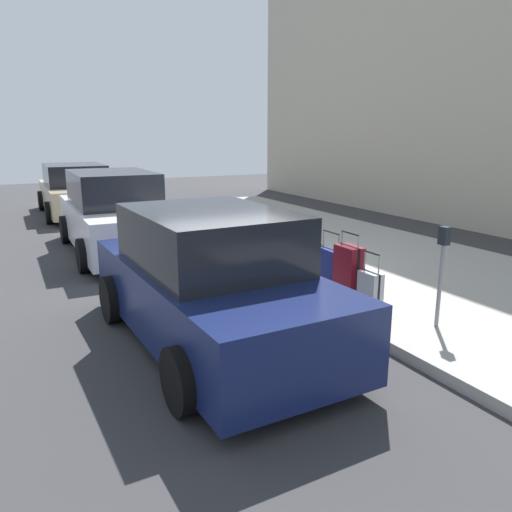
{
  "coord_description": "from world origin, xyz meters",
  "views": [
    {
      "loc": [
        -8.09,
        3.82,
        2.49
      ],
      "look_at": [
        -0.84,
        0.1,
        0.48
      ],
      "focal_mm": 34.91,
      "sensor_mm": 36.0,
      "label": 1
    }
  ],
  "objects_px": {
    "suitcase_black_4": "(290,249)",
    "parked_car_white_1": "(114,215)",
    "suitcase_maroon_1": "(348,272)",
    "suitcase_olive_3": "(308,260)",
    "suitcase_red_5": "(277,249)",
    "parked_car_navy_0": "(211,283)",
    "suitcase_silver_7": "(249,234)",
    "parked_car_beige_2": "(76,191)",
    "bollard_post": "(222,227)",
    "fire_hydrant": "(236,226)",
    "suitcase_teal_6": "(265,242)",
    "suitcase_navy_2": "(330,268)",
    "parking_meter": "(442,263)",
    "suitcase_silver_0": "(370,290)"
  },
  "relations": [
    {
      "from": "suitcase_maroon_1",
      "to": "suitcase_teal_6",
      "type": "height_order",
      "value": "suitcase_maroon_1"
    },
    {
      "from": "suitcase_red_5",
      "to": "fire_hydrant",
      "type": "relative_size",
      "value": 1.06
    },
    {
      "from": "suitcase_silver_7",
      "to": "parked_car_beige_2",
      "type": "xyz_separation_m",
      "value": [
        7.61,
        2.27,
        0.22
      ]
    },
    {
      "from": "suitcase_red_5",
      "to": "parked_car_navy_0",
      "type": "bearing_deg",
      "value": 137.06
    },
    {
      "from": "suitcase_silver_7",
      "to": "parked_car_white_1",
      "type": "relative_size",
      "value": 0.22
    },
    {
      "from": "suitcase_olive_3",
      "to": "parked_car_navy_0",
      "type": "relative_size",
      "value": 0.22
    },
    {
      "from": "suitcase_olive_3",
      "to": "suitcase_teal_6",
      "type": "relative_size",
      "value": 1.17
    },
    {
      "from": "suitcase_teal_6",
      "to": "bollard_post",
      "type": "bearing_deg",
      "value": 6.02
    },
    {
      "from": "suitcase_olive_3",
      "to": "suitcase_red_5",
      "type": "bearing_deg",
      "value": -0.37
    },
    {
      "from": "suitcase_maroon_1",
      "to": "suitcase_olive_3",
      "type": "height_order",
      "value": "suitcase_maroon_1"
    },
    {
      "from": "suitcase_maroon_1",
      "to": "suitcase_black_4",
      "type": "distance_m",
      "value": 1.71
    },
    {
      "from": "suitcase_silver_0",
      "to": "parked_car_white_1",
      "type": "distance_m",
      "value": 6.09
    },
    {
      "from": "suitcase_silver_0",
      "to": "suitcase_maroon_1",
      "type": "distance_m",
      "value": 0.51
    },
    {
      "from": "suitcase_silver_0",
      "to": "suitcase_navy_2",
      "type": "bearing_deg",
      "value": -4.15
    },
    {
      "from": "suitcase_navy_2",
      "to": "suitcase_silver_7",
      "type": "distance_m",
      "value": 2.71
    },
    {
      "from": "parking_meter",
      "to": "parked_car_navy_0",
      "type": "height_order",
      "value": "parked_car_navy_0"
    },
    {
      "from": "suitcase_black_4",
      "to": "suitcase_silver_7",
      "type": "bearing_deg",
      "value": 1.28
    },
    {
      "from": "suitcase_silver_7",
      "to": "suitcase_maroon_1",
      "type": "bearing_deg",
      "value": -179.94
    },
    {
      "from": "suitcase_red_5",
      "to": "parked_car_navy_0",
      "type": "distance_m",
      "value": 3.44
    },
    {
      "from": "suitcase_red_5",
      "to": "parked_car_beige_2",
      "type": "xyz_separation_m",
      "value": [
        8.67,
        2.33,
        0.32
      ]
    },
    {
      "from": "suitcase_black_4",
      "to": "parking_meter",
      "type": "bearing_deg",
      "value": -174.99
    },
    {
      "from": "suitcase_maroon_1",
      "to": "parked_car_navy_0",
      "type": "xyz_separation_m",
      "value": [
        -0.29,
        2.27,
        0.23
      ]
    },
    {
      "from": "fire_hydrant",
      "to": "parked_car_beige_2",
      "type": "height_order",
      "value": "parked_car_beige_2"
    },
    {
      "from": "suitcase_silver_7",
      "to": "parked_car_beige_2",
      "type": "bearing_deg",
      "value": 16.61
    },
    {
      "from": "suitcase_maroon_1",
      "to": "suitcase_teal_6",
      "type": "bearing_deg",
      "value": -1.77
    },
    {
      "from": "suitcase_silver_7",
      "to": "suitcase_black_4",
      "type": "bearing_deg",
      "value": -178.72
    },
    {
      "from": "suitcase_silver_0",
      "to": "parked_car_navy_0",
      "type": "height_order",
      "value": "parked_car_navy_0"
    },
    {
      "from": "suitcase_navy_2",
      "to": "parked_car_navy_0",
      "type": "xyz_separation_m",
      "value": [
        -0.85,
        2.35,
        0.32
      ]
    },
    {
      "from": "suitcase_red_5",
      "to": "suitcase_olive_3",
      "type": "bearing_deg",
      "value": 179.63
    },
    {
      "from": "suitcase_olive_3",
      "to": "suitcase_silver_7",
      "type": "relative_size",
      "value": 0.93
    },
    {
      "from": "parked_car_white_1",
      "to": "parked_car_navy_0",
      "type": "bearing_deg",
      "value": 180.0
    },
    {
      "from": "suitcase_red_5",
      "to": "suitcase_teal_6",
      "type": "height_order",
      "value": "suitcase_red_5"
    },
    {
      "from": "suitcase_red_5",
      "to": "suitcase_navy_2",
      "type": "bearing_deg",
      "value": -179.35
    },
    {
      "from": "suitcase_silver_0",
      "to": "suitcase_teal_6",
      "type": "distance_m",
      "value": 3.23
    },
    {
      "from": "suitcase_black_4",
      "to": "parked_car_white_1",
      "type": "bearing_deg",
      "value": 33.87
    },
    {
      "from": "suitcase_teal_6",
      "to": "parked_car_beige_2",
      "type": "height_order",
      "value": "parked_car_beige_2"
    },
    {
      "from": "suitcase_maroon_1",
      "to": "parked_car_navy_0",
      "type": "relative_size",
      "value": 0.23
    },
    {
      "from": "suitcase_red_5",
      "to": "bollard_post",
      "type": "xyz_separation_m",
      "value": [
        2.22,
        0.15,
        0.06
      ]
    },
    {
      "from": "suitcase_teal_6",
      "to": "suitcase_navy_2",
      "type": "bearing_deg",
      "value": 179.76
    },
    {
      "from": "bollard_post",
      "to": "suitcase_olive_3",
      "type": "bearing_deg",
      "value": -177.49
    },
    {
      "from": "suitcase_navy_2",
      "to": "suitcase_red_5",
      "type": "relative_size",
      "value": 1.04
    },
    {
      "from": "suitcase_navy_2",
      "to": "suitcase_silver_7",
      "type": "relative_size",
      "value": 0.89
    },
    {
      "from": "suitcase_navy_2",
      "to": "suitcase_teal_6",
      "type": "relative_size",
      "value": 1.12
    },
    {
      "from": "suitcase_black_4",
      "to": "parked_car_beige_2",
      "type": "relative_size",
      "value": 0.21
    },
    {
      "from": "suitcase_silver_7",
      "to": "parked_car_white_1",
      "type": "xyz_separation_m",
      "value": [
        1.87,
        2.27,
        0.28
      ]
    },
    {
      "from": "fire_hydrant",
      "to": "parked_car_beige_2",
      "type": "bearing_deg",
      "value": 18.63
    },
    {
      "from": "parking_meter",
      "to": "parked_car_white_1",
      "type": "distance_m",
      "value": 7.05
    },
    {
      "from": "bollard_post",
      "to": "suitcase_teal_6",
      "type": "bearing_deg",
      "value": -173.98
    },
    {
      "from": "suitcase_silver_0",
      "to": "suitcase_olive_3",
      "type": "relative_size",
      "value": 0.85
    },
    {
      "from": "suitcase_maroon_1",
      "to": "parked_car_beige_2",
      "type": "xyz_separation_m",
      "value": [
        10.88,
        2.27,
        0.21
      ]
    }
  ]
}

